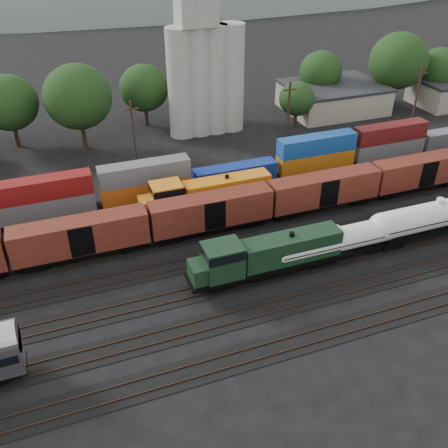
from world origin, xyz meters
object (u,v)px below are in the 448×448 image
object	(u,v)px
green_locomotive	(263,256)
grain_silo	(205,68)
tank_car_a	(334,242)
orange_locomotive	(203,194)

from	to	relation	value
green_locomotive	grain_silo	xyz separation A→B (m)	(7.40, 41.00, 8.46)
tank_car_a	orange_locomotive	bearing A→B (deg)	124.72
green_locomotive	grain_silo	bearing A→B (deg)	79.77
green_locomotive	orange_locomotive	distance (m)	15.10
orange_locomotive	grain_silo	xyz separation A→B (m)	(9.12, 26.00, 8.53)
grain_silo	orange_locomotive	bearing A→B (deg)	-109.32
grain_silo	green_locomotive	bearing A→B (deg)	-100.23
green_locomotive	grain_silo	distance (m)	42.51
tank_car_a	orange_locomotive	size ratio (longest dim) A/B	0.84
tank_car_a	green_locomotive	bearing A→B (deg)	180.00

